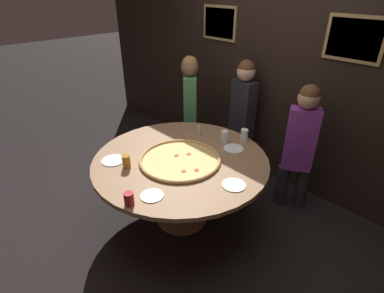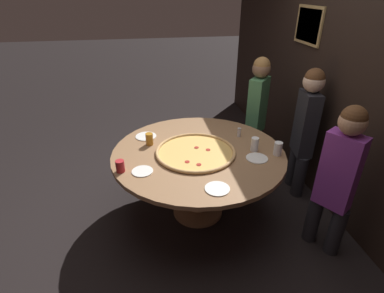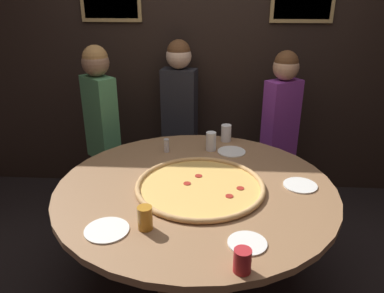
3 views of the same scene
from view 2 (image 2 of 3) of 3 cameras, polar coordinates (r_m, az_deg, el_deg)
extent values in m
plane|color=black|center=(3.29, 1.10, -12.22)|extent=(24.00, 24.00, 0.00)
cube|color=black|center=(3.22, 27.50, 10.12)|extent=(6.40, 0.06, 2.60)
cube|color=#9E7F4C|center=(3.77, 21.35, 20.71)|extent=(0.52, 0.02, 0.40)
cube|color=slate|center=(3.77, 21.26, 20.71)|extent=(0.46, 0.01, 0.34)
cylinder|color=#936B47|center=(2.87, 1.23, -1.24)|extent=(1.65, 1.65, 0.04)
cylinder|color=#936B47|center=(3.07, 1.16, -7.26)|extent=(0.16, 0.16, 0.70)
cylinder|color=#936B47|center=(3.27, 1.10, -11.95)|extent=(0.52, 0.52, 0.04)
cylinder|color=#EAB75B|center=(2.83, 0.66, -1.13)|extent=(0.72, 0.72, 0.01)
torus|color=tan|center=(2.82, 0.66, -0.95)|extent=(0.76, 0.76, 0.03)
cylinder|color=#A8281E|center=(2.63, 1.31, -3.47)|extent=(0.04, 0.04, 0.00)
cylinder|color=#A8281E|center=(2.89, 0.85, -0.20)|extent=(0.04, 0.04, 0.00)
cylinder|color=#A8281E|center=(2.86, 3.08, -0.62)|extent=(0.04, 0.04, 0.00)
cylinder|color=#A8281E|center=(2.67, -0.93, -2.92)|extent=(0.04, 0.04, 0.00)
cylinder|color=white|center=(2.88, 16.05, -0.40)|extent=(0.08, 0.08, 0.13)
cylinder|color=white|center=(2.90, 11.85, 0.40)|extent=(0.07, 0.07, 0.14)
cylinder|color=#B22328|center=(2.60, -13.52, -3.66)|extent=(0.07, 0.07, 0.11)
cylinder|color=#BC7A23|center=(2.98, -8.12, 1.40)|extent=(0.07, 0.07, 0.12)
cylinder|color=white|center=(2.59, -9.44, -4.67)|extent=(0.18, 0.18, 0.01)
cylinder|color=white|center=(2.36, 4.84, -8.00)|extent=(0.20, 0.20, 0.01)
cylinder|color=white|center=(2.80, 12.26, -2.19)|extent=(0.20, 0.20, 0.01)
cylinder|color=white|center=(3.17, -8.77, 1.93)|extent=(0.22, 0.22, 0.01)
cylinder|color=silver|center=(3.16, 8.95, 2.57)|extent=(0.04, 0.04, 0.08)
cylinder|color=#B7B7BC|center=(3.14, 9.01, 3.36)|extent=(0.04, 0.04, 0.01)
cylinder|color=#232328|center=(3.00, 25.72, -14.34)|extent=(0.18, 0.18, 0.48)
cylinder|color=#232328|center=(3.05, 22.06, -12.64)|extent=(0.18, 0.18, 0.48)
cube|color=purple|center=(2.71, 26.20, -4.32)|extent=(0.32, 0.28, 0.67)
sphere|color=tan|center=(2.52, 28.29, 4.10)|extent=(0.21, 0.21, 0.21)
sphere|color=brown|center=(2.51, 28.48, 4.85)|extent=(0.19, 0.19, 0.19)
cylinder|color=#232328|center=(3.59, 19.79, -5.33)|extent=(0.15, 0.15, 0.49)
cylinder|color=#232328|center=(3.76, 18.77, -3.47)|extent=(0.15, 0.15, 0.49)
cube|color=#232328|center=(3.41, 20.84, 4.07)|extent=(0.32, 0.21, 0.69)
sphere|color=beige|center=(3.26, 22.22, 11.33)|extent=(0.21, 0.21, 0.21)
sphere|color=brown|center=(3.25, 22.34, 11.96)|extent=(0.20, 0.20, 0.20)
cylinder|color=#232328|center=(3.94, 10.89, -0.91)|extent=(0.19, 0.19, 0.49)
cylinder|color=#232328|center=(4.12, 12.09, 0.36)|extent=(0.19, 0.19, 0.49)
cube|color=#4C8C59|center=(3.79, 12.36, 7.61)|extent=(0.32, 0.32, 0.69)
sphere|color=#8C664C|center=(3.66, 13.10, 14.22)|extent=(0.21, 0.21, 0.21)
sphere|color=#9E703D|center=(3.65, 13.17, 14.79)|extent=(0.20, 0.20, 0.20)
camera|label=1|loc=(1.27, -73.49, 11.87)|focal=28.00mm
camera|label=3|loc=(2.78, -43.22, 14.39)|focal=35.00mm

